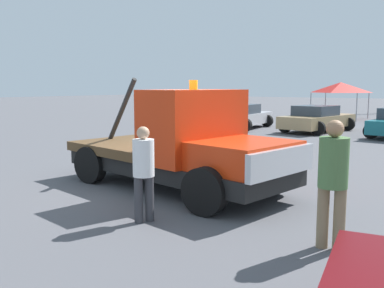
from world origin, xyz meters
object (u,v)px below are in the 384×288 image
(parked_car_silver, at_px, (242,117))
(parked_car_tan, at_px, (317,119))
(person_near_truck, at_px, (333,175))
(canopy_tent_red, at_px, (341,87))
(parked_car_navy, at_px, (195,114))
(tow_truck, at_px, (185,148))
(person_at_hood, at_px, (144,167))

(parked_car_silver, bearing_deg, parked_car_tan, -85.14)
(person_near_truck, xyz_separation_m, canopy_tent_red, (-7.35, 24.91, 1.16))
(person_near_truck, height_order, parked_car_navy, person_near_truck)
(parked_car_tan, bearing_deg, canopy_tent_red, 18.99)
(person_near_truck, distance_m, parked_car_silver, 17.65)
(tow_truck, xyz_separation_m, parked_car_silver, (-5.91, 13.22, -0.30))
(parked_car_silver, xyz_separation_m, parked_car_tan, (3.95, 0.74, 0.00))
(parked_car_navy, distance_m, canopy_tent_red, 11.50)
(person_at_hood, bearing_deg, canopy_tent_red, -54.95)
(person_at_hood, distance_m, parked_car_tan, 16.39)
(parked_car_navy, xyz_separation_m, parked_car_tan, (7.21, 0.58, 0.00))
(person_near_truck, relative_size, person_at_hood, 1.12)
(tow_truck, height_order, parked_car_navy, tow_truck)
(person_near_truck, relative_size, parked_car_navy, 0.40)
(tow_truck, bearing_deg, parked_car_navy, 133.41)
(tow_truck, relative_size, parked_car_navy, 1.29)
(parked_car_silver, distance_m, parked_car_tan, 4.02)
(parked_car_silver, height_order, canopy_tent_red, canopy_tent_red)
(parked_car_navy, xyz_separation_m, parked_car_silver, (3.25, -0.16, -0.00))
(tow_truck, height_order, parked_car_silver, tow_truck)
(person_near_truck, relative_size, parked_car_silver, 0.38)
(person_near_truck, xyz_separation_m, parked_car_tan, (-5.68, 15.53, -0.42))
(person_at_hood, relative_size, parked_car_navy, 0.36)
(tow_truck, xyz_separation_m, parked_car_tan, (-1.95, 13.97, -0.30))
(canopy_tent_red, bearing_deg, parked_car_navy, -119.07)
(tow_truck, xyz_separation_m, parked_car_navy, (-9.16, 13.39, -0.30))
(person_near_truck, bearing_deg, tow_truck, 56.74)
(parked_car_navy, height_order, parked_car_tan, same)
(person_at_hood, xyz_separation_m, parked_car_silver, (-6.66, 15.41, -0.30))
(person_near_truck, xyz_separation_m, person_at_hood, (-2.98, -0.63, -0.12))
(tow_truck, distance_m, person_at_hood, 2.32)
(parked_car_silver, relative_size, parked_car_tan, 0.99)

